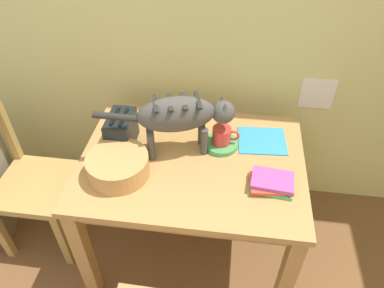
% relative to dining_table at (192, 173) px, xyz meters
% --- Properties ---
extents(wall_rear, '(5.01, 0.11, 2.50)m').
position_rel_dining_table_xyz_m(wall_rear, '(-0.12, 0.60, 0.61)').
color(wall_rear, '#D6CF80').
rests_on(wall_rear, ground_plane).
extents(dining_table, '(1.10, 0.82, 0.74)m').
position_rel_dining_table_xyz_m(dining_table, '(0.00, 0.00, 0.00)').
color(dining_table, '#B4824A').
rests_on(dining_table, ground_plane).
extents(cat, '(0.64, 0.24, 0.32)m').
position_rel_dining_table_xyz_m(cat, '(-0.06, 0.06, 0.31)').
color(cat, '#47443F').
rests_on(cat, dining_table).
extents(saucer_bowl, '(0.17, 0.17, 0.03)m').
position_rel_dining_table_xyz_m(saucer_bowl, '(0.13, 0.12, 0.11)').
color(saucer_bowl, '#479A53').
rests_on(saucer_bowl, dining_table).
extents(coffee_mug, '(0.14, 0.09, 0.09)m').
position_rel_dining_table_xyz_m(coffee_mug, '(0.14, 0.12, 0.17)').
color(coffee_mug, red).
rests_on(coffee_mug, saucer_bowl).
extents(magazine, '(0.26, 0.23, 0.01)m').
position_rel_dining_table_xyz_m(magazine, '(0.34, 0.18, 0.10)').
color(magazine, teal).
rests_on(magazine, dining_table).
extents(book_stack, '(0.20, 0.16, 0.05)m').
position_rel_dining_table_xyz_m(book_stack, '(0.38, -0.13, 0.12)').
color(book_stack, '#4DA35D').
rests_on(book_stack, dining_table).
extents(wicker_basket, '(0.29, 0.29, 0.10)m').
position_rel_dining_table_xyz_m(wicker_basket, '(-0.33, -0.14, 0.15)').
color(wicker_basket, tan).
rests_on(wicker_basket, dining_table).
extents(toaster, '(0.12, 0.20, 0.18)m').
position_rel_dining_table_xyz_m(toaster, '(-0.37, 0.07, 0.18)').
color(toaster, black).
rests_on(toaster, dining_table).
extents(wooden_chair_far, '(0.42, 0.42, 0.94)m').
position_rel_dining_table_xyz_m(wooden_chair_far, '(-0.93, -0.02, -0.18)').
color(wooden_chair_far, '#B0894A').
rests_on(wooden_chair_far, ground_plane).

